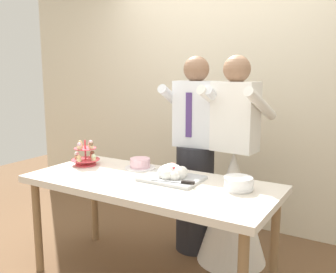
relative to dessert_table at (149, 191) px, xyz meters
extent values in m
cube|color=beige|center=(0.00, 1.38, 0.75)|extent=(5.20, 0.10, 2.90)
cube|color=silver|center=(0.00, 0.00, 0.05)|extent=(1.80, 0.80, 0.05)
cylinder|color=olive|center=(-0.82, -0.32, -0.34)|extent=(0.06, 0.06, 0.72)
cylinder|color=olive|center=(-0.82, 0.32, -0.34)|extent=(0.06, 0.06, 0.72)
cylinder|color=olive|center=(0.82, 0.32, -0.34)|extent=(0.06, 0.06, 0.72)
cylinder|color=#D83F4C|center=(-0.70, 0.10, 0.08)|extent=(0.17, 0.17, 0.01)
cylinder|color=#D83F4C|center=(-0.70, 0.10, 0.18)|extent=(0.01, 0.01, 0.21)
cylinder|color=#D83F4C|center=(-0.70, 0.10, 0.12)|extent=(0.23, 0.23, 0.01)
cylinder|color=#D1B784|center=(-0.61, 0.10, 0.14)|extent=(0.04, 0.04, 0.03)
sphere|color=beige|center=(-0.61, 0.10, 0.16)|extent=(0.04, 0.04, 0.04)
cylinder|color=#D1B784|center=(-0.70, 0.19, 0.14)|extent=(0.04, 0.04, 0.03)
sphere|color=brown|center=(-0.70, 0.19, 0.16)|extent=(0.04, 0.04, 0.04)
cylinder|color=#D1B784|center=(-0.78, 0.09, 0.14)|extent=(0.04, 0.04, 0.03)
sphere|color=white|center=(-0.78, 0.09, 0.16)|extent=(0.04, 0.04, 0.04)
cylinder|color=#D1B784|center=(-0.68, 0.01, 0.14)|extent=(0.04, 0.04, 0.03)
sphere|color=#D6B27A|center=(-0.68, 0.01, 0.16)|extent=(0.04, 0.04, 0.04)
cylinder|color=#D83F4C|center=(-0.70, 0.10, 0.21)|extent=(0.18, 0.18, 0.01)
cylinder|color=#D1B784|center=(-0.63, 0.10, 0.23)|extent=(0.04, 0.04, 0.03)
sphere|color=brown|center=(-0.63, 0.10, 0.25)|extent=(0.04, 0.04, 0.04)
cylinder|color=#D1B784|center=(-0.69, 0.16, 0.23)|extent=(0.04, 0.04, 0.03)
sphere|color=#EAB7C6|center=(-0.69, 0.16, 0.25)|extent=(0.04, 0.04, 0.04)
cylinder|color=#D1B784|center=(-0.76, 0.11, 0.23)|extent=(0.04, 0.04, 0.03)
sphere|color=#D6B27A|center=(-0.76, 0.11, 0.25)|extent=(0.04, 0.04, 0.04)
cylinder|color=#D1B784|center=(-0.70, 0.04, 0.23)|extent=(0.04, 0.04, 0.03)
sphere|color=#EAB7C6|center=(-0.70, 0.04, 0.25)|extent=(0.04, 0.04, 0.04)
cube|color=silver|center=(0.13, 0.09, 0.09)|extent=(0.42, 0.31, 0.02)
sphere|color=white|center=(0.19, 0.09, 0.13)|extent=(0.10, 0.10, 0.10)
sphere|color=white|center=(0.18, 0.15, 0.13)|extent=(0.09, 0.09, 0.09)
sphere|color=white|center=(0.13, 0.15, 0.13)|extent=(0.09, 0.09, 0.09)
sphere|color=white|center=(0.09, 0.13, 0.13)|extent=(0.10, 0.10, 0.10)
sphere|color=white|center=(0.08, 0.09, 0.13)|extent=(0.10, 0.10, 0.10)
sphere|color=white|center=(0.09, 0.05, 0.13)|extent=(0.09, 0.09, 0.09)
sphere|color=white|center=(0.13, 0.03, 0.13)|extent=(0.09, 0.09, 0.09)
sphere|color=white|center=(0.18, 0.04, 0.12)|extent=(0.07, 0.07, 0.07)
sphere|color=white|center=(0.13, 0.09, 0.14)|extent=(0.11, 0.11, 0.11)
sphere|color=#DB474C|center=(0.18, 0.04, 0.18)|extent=(0.02, 0.02, 0.02)
sphere|color=#DB474C|center=(0.13, 0.13, 0.18)|extent=(0.02, 0.02, 0.02)
sphere|color=#B21923|center=(0.13, 0.14, 0.17)|extent=(0.02, 0.02, 0.02)
sphere|color=#DB474C|center=(0.12, 0.11, 0.19)|extent=(0.02, 0.02, 0.02)
sphere|color=#2D1938|center=(0.14, 0.08, 0.18)|extent=(0.02, 0.02, 0.02)
cube|color=silver|center=(0.16, -0.02, 0.10)|extent=(0.23, 0.07, 0.00)
cube|color=black|center=(0.31, 0.01, 0.11)|extent=(0.09, 0.04, 0.02)
cylinder|color=white|center=(0.62, 0.13, 0.08)|extent=(0.19, 0.19, 0.01)
cylinder|color=white|center=(0.62, 0.12, 0.09)|extent=(0.19, 0.19, 0.01)
cylinder|color=white|center=(0.62, 0.13, 0.10)|extent=(0.19, 0.19, 0.01)
cylinder|color=white|center=(0.62, 0.13, 0.11)|extent=(0.19, 0.19, 0.01)
cylinder|color=white|center=(0.62, 0.12, 0.12)|extent=(0.19, 0.19, 0.01)
cylinder|color=white|center=(0.62, 0.12, 0.13)|extent=(0.19, 0.19, 0.01)
cylinder|color=white|center=(0.62, 0.12, 0.15)|extent=(0.19, 0.19, 0.01)
cylinder|color=white|center=(0.62, 0.12, 0.16)|extent=(0.19, 0.19, 0.01)
cylinder|color=white|center=(-0.25, 0.24, 0.08)|extent=(0.24, 0.24, 0.01)
cylinder|color=#EAB7C6|center=(-0.25, 0.24, 0.12)|extent=(0.16, 0.16, 0.07)
cylinder|color=#232328|center=(0.04, 0.63, -0.24)|extent=(0.32, 0.32, 0.92)
cube|color=white|center=(0.04, 0.63, 0.49)|extent=(0.36, 0.23, 0.54)
sphere|color=#8C664C|center=(0.04, 0.63, 0.85)|extent=(0.21, 0.21, 0.21)
cylinder|color=white|center=(-0.16, 0.62, 0.60)|extent=(0.12, 0.49, 0.28)
cylinder|color=white|center=(0.22, 0.65, 0.60)|extent=(0.12, 0.49, 0.28)
cube|color=#4C3372|center=(0.03, 0.53, 0.49)|extent=(0.05, 0.02, 0.36)
cone|color=white|center=(0.40, 0.61, -0.24)|extent=(0.56, 0.56, 0.92)
cube|color=white|center=(0.40, 0.61, 0.49)|extent=(0.36, 0.23, 0.54)
sphere|color=#997054|center=(0.40, 0.61, 0.85)|extent=(0.21, 0.21, 0.21)
cylinder|color=white|center=(0.22, 0.63, 0.60)|extent=(0.12, 0.49, 0.28)
cylinder|color=white|center=(0.60, 0.59, 0.60)|extent=(0.12, 0.49, 0.28)
camera|label=1|loc=(1.43, -2.11, 0.84)|focal=39.88mm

